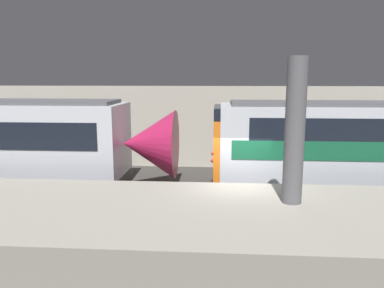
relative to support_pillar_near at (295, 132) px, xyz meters
The scene contains 4 objects.
ground_plane 3.97m from the support_pillar_near, 126.75° to the left, with size 120.00×120.00×0.00m, color #33302D.
platform 3.07m from the support_pillar_near, 152.95° to the right, with size 40.00×5.24×1.12m.
station_rear_barrier 9.01m from the support_pillar_near, 99.10° to the left, with size 50.00×0.15×4.24m.
support_pillar_near is the anchor object (origin of this frame).
Camera 1 is at (-0.71, -12.41, 4.68)m, focal length 35.00 mm.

